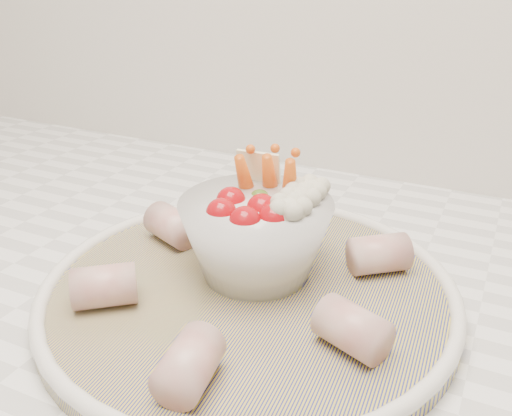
% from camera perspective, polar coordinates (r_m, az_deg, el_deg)
% --- Properties ---
extents(serving_platter, '(0.35, 0.35, 0.02)m').
position_cam_1_polar(serving_platter, '(0.47, -0.75, -8.26)').
color(serving_platter, navy).
rests_on(serving_platter, kitchen_counter).
extents(veggie_bowl, '(0.13, 0.13, 0.10)m').
position_cam_1_polar(veggie_bowl, '(0.47, 0.21, -2.51)').
color(veggie_bowl, silver).
rests_on(veggie_bowl, serving_platter).
extents(cured_meat_rolls, '(0.25, 0.29, 0.03)m').
position_cam_1_polar(cured_meat_rolls, '(0.46, -0.77, -6.14)').
color(cured_meat_rolls, '#B35751').
rests_on(cured_meat_rolls, serving_platter).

